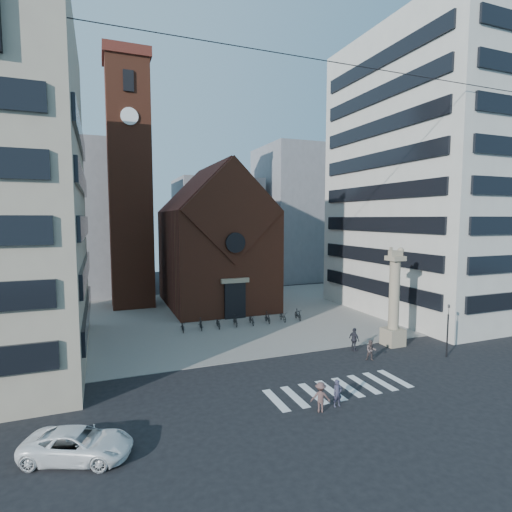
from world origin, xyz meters
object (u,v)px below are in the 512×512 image
(pedestrian_1, at_px, (371,350))
(pedestrian_2, at_px, (354,339))
(traffic_light, at_px, (448,329))
(white_car, at_px, (78,444))
(pedestrian_0, at_px, (337,393))
(lion_column, at_px, (394,307))
(scooter_0, at_px, (183,326))

(pedestrian_1, bearing_deg, pedestrian_2, 118.42)
(traffic_light, xyz_separation_m, white_car, (-27.01, -4.07, -1.60))
(white_car, height_order, pedestrian_0, pedestrian_0)
(pedestrian_0, xyz_separation_m, pedestrian_2, (6.87, 8.05, 0.17))
(traffic_light, distance_m, pedestrian_0, 13.62)
(lion_column, distance_m, pedestrian_2, 4.75)
(pedestrian_0, bearing_deg, lion_column, 36.12)
(pedestrian_1, bearing_deg, scooter_0, 164.67)
(pedestrian_2, bearing_deg, pedestrian_0, 131.06)
(traffic_light, bearing_deg, lion_column, 116.46)
(lion_column, bearing_deg, pedestrian_0, -143.63)
(traffic_light, height_order, pedestrian_0, traffic_light)
(traffic_light, height_order, pedestrian_1, traffic_light)
(traffic_light, distance_m, scooter_0, 23.72)
(pedestrian_1, bearing_deg, pedestrian_0, -108.08)
(traffic_light, bearing_deg, pedestrian_2, 146.52)
(lion_column, bearing_deg, scooter_0, 146.59)
(lion_column, bearing_deg, pedestrian_2, 180.00)
(pedestrian_0, height_order, pedestrian_2, pedestrian_2)
(white_car, distance_m, pedestrian_2, 22.46)
(white_car, bearing_deg, traffic_light, -58.95)
(pedestrian_0, xyz_separation_m, pedestrian_1, (6.72, 5.61, 0.01))
(pedestrian_1, distance_m, scooter_0, 18.04)
(pedestrian_1, bearing_deg, lion_column, 62.10)
(white_car, bearing_deg, scooter_0, -1.94)
(lion_column, height_order, pedestrian_2, lion_column)
(scooter_0, bearing_deg, pedestrian_0, -67.47)
(traffic_light, xyz_separation_m, pedestrian_2, (-6.05, 4.00, -1.31))
(lion_column, relative_size, pedestrian_1, 5.28)
(white_car, relative_size, scooter_0, 2.51)
(lion_column, xyz_separation_m, scooter_0, (-16.43, 10.84, -2.89))
(scooter_0, bearing_deg, lion_column, -27.11)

